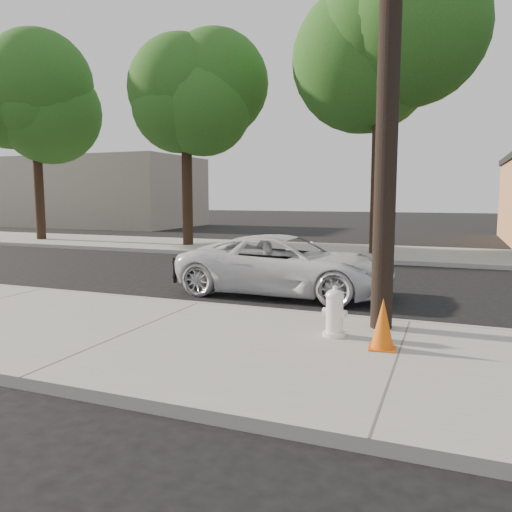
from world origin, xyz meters
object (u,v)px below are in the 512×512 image
(utility_pole, at_px, (390,30))
(traffic_cone, at_px, (383,324))
(police_cruiser, at_px, (285,265))
(fire_hydrant, at_px, (335,313))

(utility_pole, height_order, traffic_cone, utility_pole)
(police_cruiser, xyz_separation_m, traffic_cone, (2.68, -3.88, -0.18))
(utility_pole, height_order, fire_hydrant, utility_pole)
(fire_hydrant, distance_m, traffic_cone, 0.85)
(utility_pole, relative_size, traffic_cone, 12.74)
(utility_pole, xyz_separation_m, police_cruiser, (-2.51, 2.75, -4.02))
(police_cruiser, height_order, traffic_cone, police_cruiser)
(fire_hydrant, height_order, traffic_cone, fire_hydrant)
(utility_pole, distance_m, fire_hydrant, 4.31)
(police_cruiser, distance_m, traffic_cone, 4.72)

